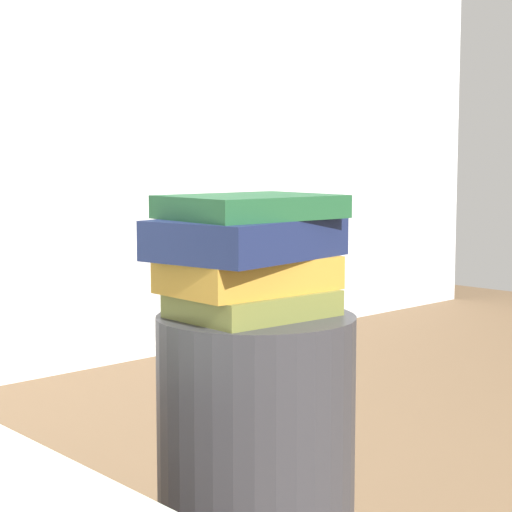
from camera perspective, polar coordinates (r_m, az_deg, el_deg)
name	(u,v)px	position (r m, az deg, el deg)	size (l,w,h in m)	color
side_table	(256,491)	(1.58, 0.00, -14.04)	(0.32, 0.32, 0.58)	#333338
book_olive	(254,304)	(1.49, -0.11, -2.93)	(0.23, 0.18, 0.04)	olive
book_ochre	(249,274)	(1.49, -0.42, -1.13)	(0.26, 0.17, 0.05)	#B7842D
book_navy	(246,238)	(1.49, -0.61, 1.09)	(0.29, 0.20, 0.06)	#19234C
book_forest	(251,207)	(1.49, -0.29, 3.01)	(0.26, 0.20, 0.04)	#1E512D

